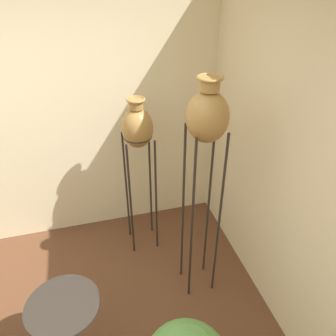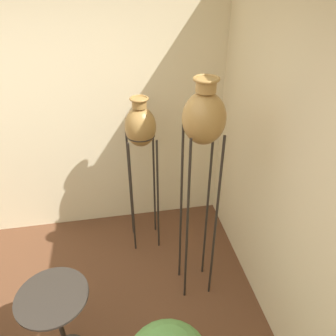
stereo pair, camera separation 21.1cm
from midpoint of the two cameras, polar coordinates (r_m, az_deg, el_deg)
name	(u,v)px [view 2 (the right image)]	position (r m, az deg, el deg)	size (l,w,h in m)	color
wall_back	(24,115)	(3.40, -22.16, 8.54)	(7.92, 0.06, 2.70)	beige
vase_stand_tall	(204,125)	(2.28, 8.89, 7.41)	(0.30, 0.30, 1.97)	#28231E
vase_stand_medium	(141,130)	(2.92, -2.73, 6.52)	(0.28, 0.28, 1.62)	#28231E
side_table	(57,313)	(2.58, -16.42, -23.19)	(0.49, 0.49, 0.70)	#28231E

